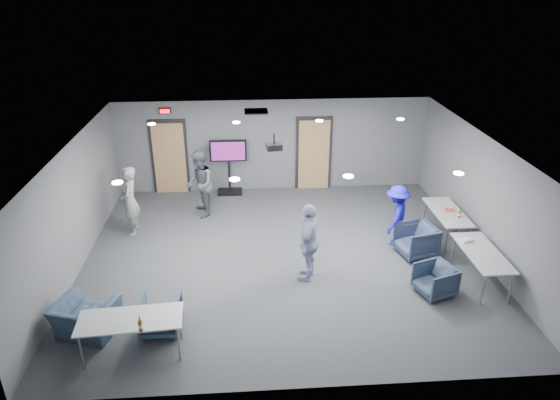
{
  "coord_description": "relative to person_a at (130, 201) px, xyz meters",
  "views": [
    {
      "loc": [
        -0.78,
        -9.85,
        5.97
      ],
      "look_at": [
        -0.04,
        0.51,
        1.2
      ],
      "focal_mm": 32.0,
      "sensor_mm": 36.0,
      "label": 1
    }
  ],
  "objects": [
    {
      "name": "exit_sign",
      "position": [
        0.64,
        2.52,
        1.58
      ],
      "size": [
        0.32,
        0.08,
        0.16
      ],
      "color": "black",
      "rests_on": "wall_back"
    },
    {
      "name": "chair_front_a",
      "position": [
        1.23,
        -3.81,
        -0.54
      ],
      "size": [
        0.73,
        0.75,
        0.66
      ],
      "primitive_type": "imported",
      "rotation": [
        0.0,
        0.0,
        3.11
      ],
      "color": "#3D526A",
      "rests_on": "floor"
    },
    {
      "name": "wall_left",
      "position": [
        -0.86,
        -1.41,
        0.48
      ],
      "size": [
        0.02,
        8.0,
        2.7
      ],
      "primitive_type": "cube",
      "color": "slate",
      "rests_on": "floor"
    },
    {
      "name": "ceiling",
      "position": [
        3.64,
        -1.41,
        1.83
      ],
      "size": [
        9.0,
        9.0,
        0.0
      ],
      "primitive_type": "plane",
      "rotation": [
        3.14,
        0.0,
        0.0
      ],
      "color": "silver",
      "rests_on": "wall_back"
    },
    {
      "name": "door_left",
      "position": [
        0.64,
        2.54,
        0.19
      ],
      "size": [
        1.06,
        0.17,
        2.24
      ],
      "color": "black",
      "rests_on": "wall_back"
    },
    {
      "name": "table_front_left",
      "position": [
        0.85,
        -4.41,
        -0.19
      ],
      "size": [
        1.76,
        0.83,
        0.73
      ],
      "rotation": [
        0.0,
        0.0,
        0.07
      ],
      "color": "#A2A5A7",
      "rests_on": "floor"
    },
    {
      "name": "person_b",
      "position": [
        1.61,
        0.89,
        0.02
      ],
      "size": [
        0.84,
        0.99,
        1.79
      ],
      "primitive_type": "imported",
      "rotation": [
        0.0,
        0.0,
        -1.37
      ],
      "color": "#525862",
      "rests_on": "floor"
    },
    {
      "name": "snack_box",
      "position": [
        7.69,
        -0.78,
        -0.12
      ],
      "size": [
        0.23,
        0.19,
        0.05
      ],
      "primitive_type": "cube",
      "rotation": [
        0.0,
        0.0,
        -0.28
      ],
      "color": "#C24A30",
      "rests_on": "table_right_a"
    },
    {
      "name": "projector",
      "position": [
        3.49,
        -0.63,
        1.53
      ],
      "size": [
        0.37,
        0.35,
        0.36
      ],
      "rotation": [
        0.0,
        0.0,
        0.12
      ],
      "color": "black",
      "rests_on": "ceiling"
    },
    {
      "name": "wall_front",
      "position": [
        3.64,
        -5.41,
        0.48
      ],
      "size": [
        9.0,
        0.02,
        2.7
      ],
      "primitive_type": "cube",
      "color": "slate",
      "rests_on": "floor"
    },
    {
      "name": "hvac_diffuser",
      "position": [
        3.14,
        1.39,
        1.81
      ],
      "size": [
        0.6,
        0.6,
        0.03
      ],
      "primitive_type": "cube",
      "color": "black",
      "rests_on": "ceiling"
    },
    {
      "name": "wrapper",
      "position": [
        7.48,
        -2.26,
        -0.12
      ],
      "size": [
        0.28,
        0.23,
        0.06
      ],
      "primitive_type": "cube",
      "rotation": [
        0.0,
        0.0,
        0.31
      ],
      "color": "silver",
      "rests_on": "table_right_b"
    },
    {
      "name": "person_c",
      "position": [
        4.1,
        -2.29,
        -0.01
      ],
      "size": [
        0.73,
        1.1,
        1.73
      ],
      "primitive_type": "imported",
      "rotation": [
        0.0,
        0.0,
        -1.91
      ],
      "color": "#9EAACB",
      "rests_on": "floor"
    },
    {
      "name": "wall_back",
      "position": [
        3.64,
        2.59,
        0.48
      ],
      "size": [
        9.0,
        0.02,
        2.7
      ],
      "primitive_type": "cube",
      "color": "slate",
      "rests_on": "floor"
    },
    {
      "name": "chair_front_b",
      "position": [
        -0.09,
        -3.81,
        -0.54
      ],
      "size": [
        1.24,
        1.15,
        0.66
      ],
      "primitive_type": "imported",
      "rotation": [
        0.0,
        0.0,
        2.83
      ],
      "color": "#3C5068",
      "rests_on": "floor"
    },
    {
      "name": "table_right_b",
      "position": [
        7.64,
        -2.72,
        -0.19
      ],
      "size": [
        0.71,
        1.71,
        0.73
      ],
      "rotation": [
        0.0,
        0.0,
        1.57
      ],
      "color": "#A2A5A7",
      "rests_on": "floor"
    },
    {
      "name": "bottle_front",
      "position": [
        1.09,
        -4.73,
        -0.04
      ],
      "size": [
        0.07,
        0.07,
        0.28
      ],
      "color": "brown",
      "rests_on": "table_front_left"
    },
    {
      "name": "downlights",
      "position": [
        3.64,
        -1.41,
        1.81
      ],
      "size": [
        6.18,
        3.78,
        0.02
      ],
      "color": "white",
      "rests_on": "ceiling"
    },
    {
      "name": "person_d",
      "position": [
        6.34,
        -0.98,
        -0.13
      ],
      "size": [
        0.97,
        1.11,
        1.49
      ],
      "primitive_type": "imported",
      "rotation": [
        0.0,
        0.0,
        -2.12
      ],
      "color": "#1E1BB2",
      "rests_on": "floor"
    },
    {
      "name": "floor",
      "position": [
        3.64,
        -1.41,
        -0.87
      ],
      "size": [
        9.0,
        9.0,
        0.0
      ],
      "primitive_type": "plane",
      "color": "#34373B",
      "rests_on": "ground"
    },
    {
      "name": "tv_stand",
      "position": [
        2.34,
        2.34,
        0.04
      ],
      "size": [
        1.06,
        0.5,
        1.62
      ],
      "color": "black",
      "rests_on": "floor"
    },
    {
      "name": "chair_right_b",
      "position": [
        6.68,
        -1.52,
        -0.51
      ],
      "size": [
        0.97,
        0.95,
        0.74
      ],
      "primitive_type": "imported",
      "rotation": [
        0.0,
        0.0,
        -1.34
      ],
      "color": "#384361",
      "rests_on": "floor"
    },
    {
      "name": "person_a",
      "position": [
        0.0,
        0.0,
        0.0
      ],
      "size": [
        0.47,
        0.67,
        1.75
      ],
      "primitive_type": "imported",
      "rotation": [
        0.0,
        0.0,
        -1.49
      ],
      "color": "gray",
      "rests_on": "floor"
    },
    {
      "name": "door_right",
      "position": [
        4.84,
        2.54,
        0.19
      ],
      "size": [
        1.06,
        0.17,
        2.24
      ],
      "color": "black",
      "rests_on": "wall_back"
    },
    {
      "name": "chair_right_c",
      "position": [
        6.58,
        -3.06,
        -0.56
      ],
      "size": [
        0.88,
        0.87,
        0.63
      ],
      "primitive_type": "imported",
      "rotation": [
        0.0,
        0.0,
        -1.25
      ],
      "color": "#36455E",
      "rests_on": "floor"
    },
    {
      "name": "wall_right",
      "position": [
        8.14,
        -1.41,
        0.48
      ],
      "size": [
        0.02,
        8.0,
        2.7
      ],
      "primitive_type": "cube",
      "color": "slate",
      "rests_on": "floor"
    },
    {
      "name": "table_right_a",
      "position": [
        7.64,
        -0.82,
        -0.19
      ],
      "size": [
        0.7,
        1.67,
        0.73
      ],
      "rotation": [
        0.0,
        0.0,
        1.57
      ],
      "color": "#A2A5A7",
      "rests_on": "floor"
    },
    {
      "name": "bottle_right",
      "position": [
        7.79,
        -1.16,
        -0.06
      ],
      "size": [
        0.06,
        0.06,
        0.24
      ],
      "color": "brown",
      "rests_on": "table_right_a"
    }
  ]
}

